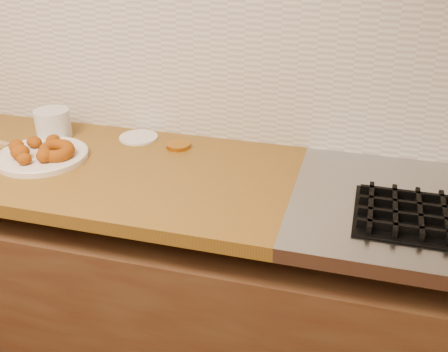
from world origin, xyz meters
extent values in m
cube|color=brown|center=(0.00, 1.69, 0.39)|extent=(3.60, 0.60, 0.77)
cube|color=beige|center=(0.00, 1.99, 1.20)|extent=(3.60, 0.02, 0.60)
cube|color=black|center=(0.80, 1.61, 0.90)|extent=(0.26, 0.26, 0.01)
cube|color=black|center=(0.71, 1.61, 0.92)|extent=(0.01, 0.24, 0.02)
cube|color=black|center=(0.80, 1.52, 0.92)|extent=(0.24, 0.01, 0.02)
cube|color=black|center=(0.77, 1.61, 0.92)|extent=(0.01, 0.24, 0.02)
cube|color=black|center=(0.80, 1.58, 0.92)|extent=(0.24, 0.01, 0.02)
cube|color=black|center=(0.83, 1.61, 0.92)|extent=(0.01, 0.24, 0.02)
cube|color=black|center=(0.80, 1.64, 0.92)|extent=(0.24, 0.01, 0.02)
cube|color=black|center=(0.89, 1.61, 0.92)|extent=(0.01, 0.24, 0.02)
cube|color=black|center=(0.80, 1.70, 0.92)|extent=(0.24, 0.01, 0.02)
cylinder|color=silver|center=(-0.29, 1.67, 0.91)|extent=(0.28, 0.28, 0.02)
torus|color=#904A00|center=(-0.24, 1.67, 0.94)|extent=(0.16, 0.16, 0.05)
ellipsoid|color=#904A00|center=(-0.34, 1.71, 0.93)|extent=(0.07, 0.07, 0.03)
ellipsoid|color=#904A00|center=(-0.37, 1.66, 0.94)|extent=(0.07, 0.07, 0.04)
ellipsoid|color=#904A00|center=(-0.33, 1.62, 0.94)|extent=(0.07, 0.06, 0.05)
ellipsoid|color=#904A00|center=(-0.30, 1.59, 0.93)|extent=(0.06, 0.05, 0.04)
ellipsoid|color=#904A00|center=(-0.29, 1.74, 0.93)|extent=(0.05, 0.06, 0.04)
ellipsoid|color=#904A00|center=(-0.25, 1.62, 0.94)|extent=(0.06, 0.06, 0.04)
cylinder|color=silver|center=(-0.35, 1.83, 0.95)|extent=(0.13, 0.13, 0.10)
cylinder|color=silver|center=(-0.07, 1.90, 0.90)|extent=(0.16, 0.16, 0.01)
cylinder|color=#BC751D|center=(0.09, 1.86, 0.91)|extent=(0.10, 0.10, 0.01)
camera|label=1|loc=(0.66, 0.39, 1.60)|focal=42.00mm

